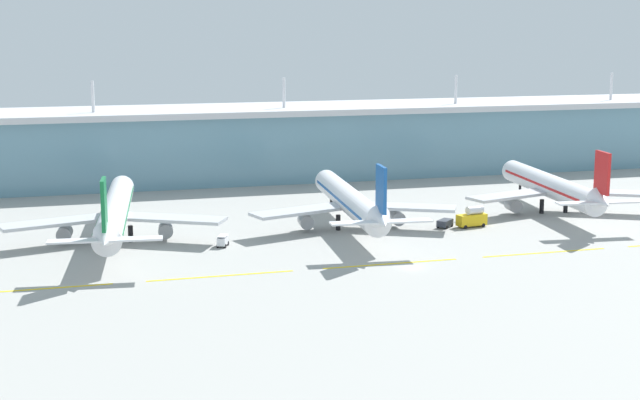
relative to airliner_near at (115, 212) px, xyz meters
name	(u,v)px	position (x,y,z in m)	size (l,w,h in m)	color
ground_plane	(411,267)	(54.38, -38.72, -6.46)	(600.00, 600.00, 0.00)	#9E9E99
terminal_building	(280,141)	(54.38, 74.53, 4.83)	(288.00, 34.00, 31.17)	#6693A8
airliner_near	(115,212)	(0.00, 0.00, 0.00)	(48.51, 71.69, 18.90)	silver
airliner_middle	(350,201)	(53.42, -1.60, -0.01)	(48.64, 65.43, 18.90)	white
airliner_far	(552,187)	(108.35, 3.13, -0.01)	(48.58, 61.67, 18.90)	white
taxiway_stripe_west	(33,289)	(-16.62, -35.04, -6.44)	(28.00, 0.70, 0.04)	yellow
taxiway_stripe_mid_west	(221,276)	(17.38, -35.04, -6.44)	(28.00, 0.70, 0.04)	yellow
taxiway_stripe_centre	(391,264)	(51.38, -35.04, -6.44)	(28.00, 0.70, 0.04)	yellow
taxiway_stripe_mid_east	(544,253)	(85.38, -35.04, -6.44)	(28.00, 0.70, 0.04)	yellow
fuel_truck	(472,217)	(81.50, -7.86, -4.19)	(7.52, 3.72, 4.95)	gold
pushback_tug	(445,223)	(75.08, -6.68, -5.36)	(4.86, 4.74, 1.85)	#333842
baggage_cart	(223,241)	(21.69, -11.64, -5.19)	(3.15, 4.02, 2.48)	silver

